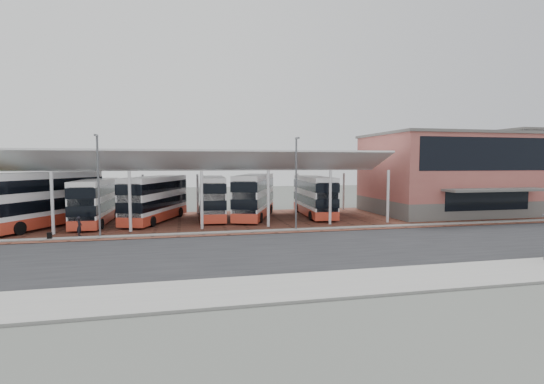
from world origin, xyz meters
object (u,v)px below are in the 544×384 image
(bus_4, at_px, (254,196))
(bus_2, at_px, (155,199))
(bus_5, at_px, (314,196))
(pedestrian, at_px, (79,227))
(bus_0, at_px, (44,200))
(bus_3, at_px, (212,197))
(terminal, at_px, (451,173))
(bus_1, at_px, (96,202))

(bus_4, bearing_deg, bus_2, -157.86)
(bus_5, distance_m, pedestrian, 23.44)
(bus_4, distance_m, pedestrian, 17.31)
(bus_0, distance_m, bus_3, 15.50)
(bus_0, height_order, bus_2, bus_0)
(terminal, relative_size, bus_0, 1.54)
(bus_1, distance_m, bus_4, 15.61)
(terminal, bearing_deg, bus_4, 178.28)
(terminal, xyz_separation_m, bus_4, (-23.20, 0.70, -2.32))
(terminal, distance_m, bus_5, 16.73)
(bus_1, bearing_deg, bus_0, -167.14)
(bus_1, relative_size, bus_3, 0.96)
(bus_2, relative_size, pedestrian, 6.88)
(bus_0, bearing_deg, bus_1, 40.14)
(bus_3, bearing_deg, bus_5, -1.04)
(bus_2, bearing_deg, pedestrian, -105.61)
(terminal, xyz_separation_m, bus_2, (-33.32, 0.37, -2.37))
(bus_0, bearing_deg, bus_3, 37.72)
(bus_3, xyz_separation_m, bus_4, (4.46, -0.65, 0.09))
(bus_4, relative_size, bus_5, 1.06)
(terminal, distance_m, bus_0, 43.01)
(bus_2, xyz_separation_m, bus_4, (10.12, 0.33, 0.05))
(terminal, relative_size, pedestrian, 11.44)
(bus_1, height_order, bus_5, bus_5)
(bus_1, xyz_separation_m, bus_3, (11.11, 1.66, 0.08))
(bus_2, xyz_separation_m, pedestrian, (-5.32, -7.35, -1.42))
(bus_1, xyz_separation_m, bus_2, (5.45, 0.68, 0.12))
(bus_0, distance_m, bus_4, 19.83)
(bus_1, distance_m, bus_5, 22.26)
(bus_0, relative_size, bus_1, 1.16)
(pedestrian, bearing_deg, bus_5, -70.86)
(bus_2, bearing_deg, bus_5, 21.37)
(bus_3, bearing_deg, pedestrian, -140.44)
(bus_1, height_order, bus_2, bus_2)
(bus_0, relative_size, bus_5, 1.12)
(terminal, height_order, bus_4, terminal)
(bus_3, bearing_deg, terminal, -0.41)
(terminal, relative_size, bus_4, 1.62)
(bus_1, xyz_separation_m, pedestrian, (0.13, -6.67, -1.30))
(bus_2, bearing_deg, bus_4, 22.17)
(terminal, bearing_deg, bus_0, -178.41)
(bus_1, bearing_deg, bus_2, 8.16)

